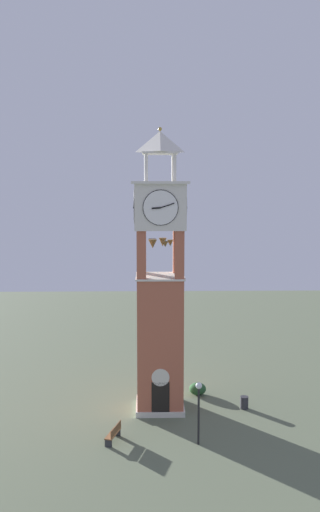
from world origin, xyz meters
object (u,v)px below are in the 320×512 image
at_px(clock_tower, 160,295).
at_px(lamp_post, 199,401).
at_px(trash_bin, 244,403).
at_px(park_bench, 114,433).

bearing_deg(clock_tower, lamp_post, -68.53).
bearing_deg(lamp_post, trash_bin, 55.70).
height_order(park_bench, lamp_post, lamp_post).
xyz_separation_m(park_bench, lamp_post, (4.69, -0.44, 2.00)).
bearing_deg(park_bench, lamp_post, -5.39).
relative_size(lamp_post, trash_bin, 4.43).
bearing_deg(trash_bin, lamp_post, -124.30).
bearing_deg(trash_bin, clock_tower, 178.39).
distance_m(clock_tower, lamp_post, 7.39).
height_order(lamp_post, trash_bin, lamp_post).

